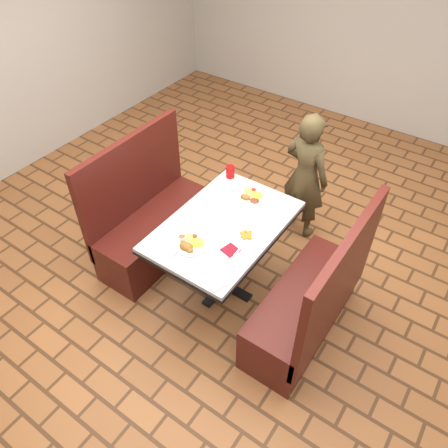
{
  "coord_description": "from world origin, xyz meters",
  "views": [
    {
      "loc": [
        1.42,
        -2.04,
        3.05
      ],
      "look_at": [
        0.0,
        0.0,
        0.75
      ],
      "focal_mm": 35.0,
      "sensor_mm": 36.0,
      "label": 1
    }
  ],
  "objects": [
    {
      "name": "booth_bench_left",
      "position": [
        -0.8,
        0.0,
        0.33
      ],
      "size": [
        0.47,
        1.2,
        1.17
      ],
      "color": "#4E1811",
      "rests_on": "ground"
    },
    {
      "name": "spoon_utensil",
      "position": [
        0.25,
        -0.18,
        0.75
      ],
      "size": [
        0.02,
        0.13,
        0.0
      ],
      "primitive_type": "cube",
      "rotation": [
        0.0,
        0.0,
        0.05
      ],
      "color": "silver",
      "rests_on": "dining_table"
    },
    {
      "name": "red_tumbler",
      "position": [
        -0.31,
        0.53,
        0.81
      ],
      "size": [
        0.07,
        0.07,
        0.11
      ],
      "primitive_type": "cylinder",
      "color": "red",
      "rests_on": "dining_table"
    },
    {
      "name": "near_dinner_plate",
      "position": [
        -0.07,
        -0.33,
        0.78
      ],
      "size": [
        0.25,
        0.25,
        0.08
      ],
      "rotation": [
        0.0,
        0.0,
        0.33
      ],
      "color": "white",
      "rests_on": "dining_table"
    },
    {
      "name": "lettuce_shreds",
      "position": [
        0.04,
        0.06,
        0.75
      ],
      "size": [
        0.28,
        0.32,
        0.0
      ],
      "primitive_type": null,
      "color": "#78B146",
      "rests_on": "dining_table"
    },
    {
      "name": "paper_napkin",
      "position": [
        0.27,
        -0.5,
        0.76
      ],
      "size": [
        0.21,
        0.18,
        0.01
      ],
      "primitive_type": "cube",
      "rotation": [
        0.0,
        0.0,
        -0.33
      ],
      "color": "white",
      "rests_on": "dining_table"
    },
    {
      "name": "fork_utensil",
      "position": [
        -0.1,
        -0.35,
        0.76
      ],
      "size": [
        0.05,
        0.13,
        0.0
      ],
      "primitive_type": "cube",
      "rotation": [
        0.0,
        0.0,
        -0.3
      ],
      "color": "silver",
      "rests_on": "dining_table"
    },
    {
      "name": "far_dinner_plate",
      "position": [
        0.0,
        0.4,
        0.77
      ],
      "size": [
        0.26,
        0.26,
        0.07
      ],
      "rotation": [
        0.0,
        0.0,
        0.21
      ],
      "color": "white",
      "rests_on": "dining_table"
    },
    {
      "name": "room",
      "position": [
        0.0,
        0.0,
        1.91
      ],
      "size": [
        7.0,
        7.04,
        2.82
      ],
      "color": "#965B31",
      "rests_on": "ground"
    },
    {
      "name": "knife_utensil",
      "position": [
        -0.11,
        -0.41,
        0.76
      ],
      "size": [
        0.02,
        0.17,
        0.0
      ],
      "primitive_type": "cube",
      "rotation": [
        0.0,
        0.0,
        0.04
      ],
      "color": "silver",
      "rests_on": "dining_table"
    },
    {
      "name": "dining_table",
      "position": [
        0.0,
        0.0,
        0.65
      ],
      "size": [
        0.81,
        1.21,
        0.75
      ],
      "color": "#B4B7B9",
      "rests_on": "ground"
    },
    {
      "name": "maroon_napkin",
      "position": [
        0.2,
        -0.21,
        0.75
      ],
      "size": [
        0.13,
        0.13,
        0.0
      ],
      "primitive_type": "cube",
      "rotation": [
        0.0,
        0.0,
        -0.23
      ],
      "color": "maroon",
      "rests_on": "dining_table"
    },
    {
      "name": "plantain_plate",
      "position": [
        0.22,
        -0.02,
        0.76
      ],
      "size": [
        0.17,
        0.17,
        0.03
      ],
      "rotation": [
        0.0,
        0.0,
        0.14
      ],
      "color": "white",
      "rests_on": "dining_table"
    },
    {
      "name": "booth_bench_right",
      "position": [
        0.8,
        0.0,
        0.33
      ],
      "size": [
        0.47,
        1.2,
        1.17
      ],
      "color": "#4E1811",
      "rests_on": "ground"
    },
    {
      "name": "diner_person",
      "position": [
        0.18,
        1.06,
        0.64
      ],
      "size": [
        0.52,
        0.39,
        1.28
      ],
      "primitive_type": "imported",
      "rotation": [
        0.0,
        0.0,
        2.96
      ],
      "color": "brown",
      "rests_on": "ground"
    }
  ]
}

